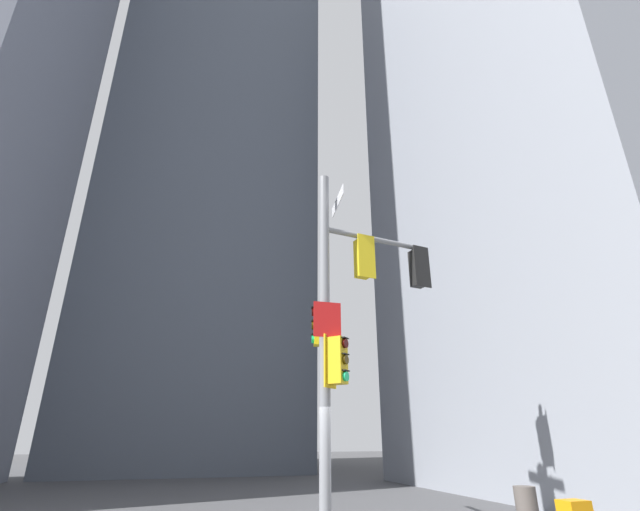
# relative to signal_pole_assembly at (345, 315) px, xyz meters

# --- Properties ---
(building_tower_right) EXTENTS (15.42, 15.42, 40.22)m
(building_tower_right) POSITION_rel_signal_pole_assembly_xyz_m (14.15, 4.69, 15.49)
(building_tower_right) COLOR #9399A3
(building_tower_right) RESTS_ON ground
(building_mid_block) EXTENTS (14.20, 14.20, 40.83)m
(building_mid_block) POSITION_rel_signal_pole_assembly_xyz_m (-2.81, 23.47, 15.80)
(building_mid_block) COLOR #4C5460
(building_mid_block) RESTS_ON ground
(signal_pole_assembly) EXTENTS (3.41, 2.92, 8.18)m
(signal_pole_assembly) POSITION_rel_signal_pole_assembly_xyz_m (0.00, 0.00, 0.00)
(signal_pole_assembly) COLOR gray
(signal_pole_assembly) RESTS_ON ground
(trash_bin) EXTENTS (0.45, 0.45, 0.94)m
(trash_bin) POSITION_rel_signal_pole_assembly_xyz_m (3.62, -0.91, -4.15)
(trash_bin) COLOR #59514C
(trash_bin) RESTS_ON ground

